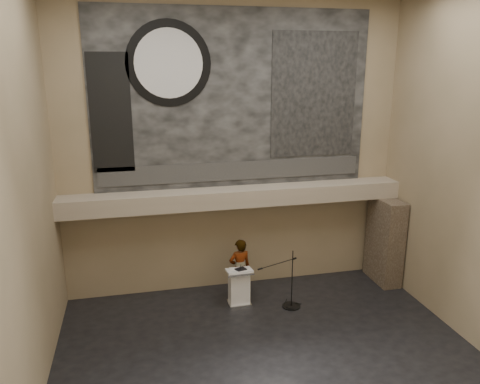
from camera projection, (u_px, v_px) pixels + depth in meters
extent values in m
plane|color=black|center=(271.00, 358.00, 11.03)|extent=(10.00, 10.00, 0.00)
cube|color=#817152|center=(234.00, 150.00, 13.66)|extent=(10.00, 0.02, 8.50)
cube|color=#817152|center=(363.00, 257.00, 6.15)|extent=(10.00, 0.02, 8.50)
cube|color=#817152|center=(20.00, 198.00, 8.82)|extent=(0.02, 8.00, 8.50)
cube|color=#817152|center=(478.00, 172.00, 10.99)|extent=(0.02, 8.00, 8.50)
cube|color=gray|center=(237.00, 197.00, 13.63)|extent=(10.00, 0.80, 0.50)
cylinder|color=#B2893D|center=(183.00, 210.00, 13.31)|extent=(0.04, 0.04, 0.06)
cylinder|color=#B2893D|center=(299.00, 202.00, 14.07)|extent=(0.04, 0.04, 0.06)
cube|color=black|center=(234.00, 100.00, 13.24)|extent=(8.00, 0.05, 5.00)
cube|color=#2C2C2C|center=(234.00, 171.00, 13.75)|extent=(7.76, 0.02, 0.55)
cylinder|color=black|center=(169.00, 64.00, 12.55)|extent=(2.30, 0.02, 2.30)
cylinder|color=silver|center=(169.00, 64.00, 12.53)|extent=(1.84, 0.02, 1.84)
cube|color=black|center=(314.00, 95.00, 13.70)|extent=(2.60, 0.02, 3.60)
cube|color=black|center=(111.00, 114.00, 12.55)|extent=(1.10, 0.02, 3.20)
cube|color=#3F3226|center=(385.00, 240.00, 14.64)|extent=(0.60, 1.40, 2.70)
cube|color=silver|center=(239.00, 303.00, 13.45)|extent=(0.65, 0.50, 0.08)
cube|color=white|center=(239.00, 287.00, 13.32)|extent=(0.57, 0.40, 0.96)
cube|color=white|center=(239.00, 271.00, 13.16)|extent=(0.73, 0.52, 0.13)
cube|color=black|center=(241.00, 269.00, 13.13)|extent=(0.34, 0.31, 0.04)
cube|color=silver|center=(234.00, 270.00, 13.15)|extent=(0.25, 0.32, 0.00)
imported|color=silver|center=(240.00, 269.00, 13.68)|extent=(0.72, 0.53, 1.81)
cylinder|color=black|center=(291.00, 306.00, 13.35)|extent=(0.52, 0.52, 0.02)
cylinder|color=black|center=(292.00, 279.00, 13.13)|extent=(0.03, 0.03, 1.71)
cylinder|color=black|center=(277.00, 264.00, 12.66)|extent=(1.18, 0.48, 0.02)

